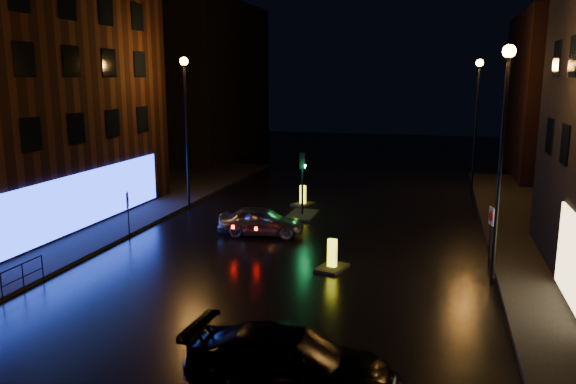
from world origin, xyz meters
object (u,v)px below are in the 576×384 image
at_px(dark_sedan, 292,363).
at_px(road_sign_right, 491,221).
at_px(bollard_near, 332,263).
at_px(road_sign_left, 128,204).
at_px(silver_hatchback, 261,221).
at_px(bollard_far, 303,201).
at_px(traffic_signal, 302,207).

relative_size(dark_sedan, road_sign_right, 2.34).
bearing_deg(bollard_near, road_sign_left, -174.70).
height_order(silver_hatchback, road_sign_left, road_sign_left).
xyz_separation_m(silver_hatchback, dark_sedan, (4.85, -12.70, 0.06)).
bearing_deg(bollard_far, dark_sedan, -56.96).
relative_size(bollard_near, bollard_far, 1.01).
distance_m(bollard_far, road_sign_left, 10.78).
bearing_deg(silver_hatchback, road_sign_left, 104.35).
xyz_separation_m(dark_sedan, bollard_near, (-0.73, 8.80, -0.48)).
relative_size(silver_hatchback, dark_sedan, 0.78).
bearing_deg(bollard_far, road_sign_right, -18.50).
bearing_deg(traffic_signal, bollard_near, -68.49).
xyz_separation_m(bollard_near, road_sign_right, (5.95, 2.82, 1.37)).
bearing_deg(silver_hatchback, bollard_near, -139.55).
bearing_deg(bollard_near, silver_hatchback, 152.02).
distance_m(silver_hatchback, dark_sedan, 13.59).
xyz_separation_m(dark_sedan, road_sign_left, (-10.58, 10.56, 0.87)).
bearing_deg(road_sign_right, traffic_signal, -43.35).
relative_size(traffic_signal, dark_sedan, 0.67).
relative_size(bollard_near, road_sign_right, 0.72).
height_order(silver_hatchback, road_sign_right, road_sign_right).
xyz_separation_m(dark_sedan, bollard_far, (-4.47, 19.33, -0.49)).
relative_size(bollard_far, road_sign_left, 0.72).
relative_size(bollard_near, road_sign_left, 0.73).
xyz_separation_m(dark_sedan, road_sign_right, (5.22, 11.62, 0.89)).
distance_m(road_sign_left, road_sign_right, 15.83).
bearing_deg(silver_hatchback, bollard_far, -9.45).
xyz_separation_m(traffic_signal, silver_hatchback, (-0.97, -4.09, 0.18)).
bearing_deg(bollard_near, bollard_far, 124.97).
height_order(bollard_near, road_sign_left, road_sign_left).
height_order(bollard_far, road_sign_left, road_sign_left).
height_order(traffic_signal, bollard_far, traffic_signal).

